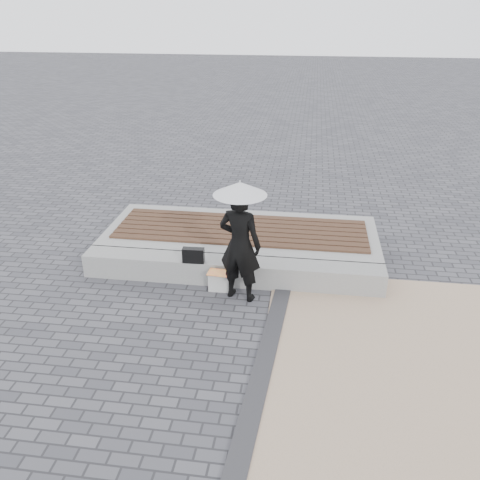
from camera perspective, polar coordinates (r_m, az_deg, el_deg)
name	(u,v)px	position (r m, az deg, el deg)	size (l,w,h in m)	color
ground	(214,338)	(7.21, -2.98, -10.94)	(80.00, 80.00, 0.00)	#4C4C51
terrazzo_zone	(462,383)	(7.01, 23.73, -14.56)	(5.00, 5.00, 0.02)	tan
edging_band	(264,365)	(6.72, 2.68, -13.86)	(0.25, 5.20, 0.04)	#2F2F32
seating_ledge	(231,270)	(8.43, -0.99, -3.45)	(5.00, 0.45, 0.40)	gray
timber_platform	(241,240)	(9.49, 0.13, 0.02)	(5.00, 2.00, 0.40)	gray
timber_decking	(241,229)	(9.39, 0.13, 1.23)	(4.60, 1.40, 0.04)	#533124
woman	(240,245)	(7.65, 0.00, -0.57)	(0.67, 0.44, 1.83)	black
parasol	(240,189)	(7.30, 0.00, 5.81)	(0.79, 0.79, 1.01)	#B5B5BA
handbag	(193,255)	(8.24, -5.27, -1.73)	(0.35, 0.12, 0.25)	black
canvas_tote	(219,281)	(8.18, -2.37, -4.62)	(0.33, 0.14, 0.35)	beige
magazine	(218,273)	(8.05, -2.45, -3.68)	(0.33, 0.25, 0.01)	#ED2A44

